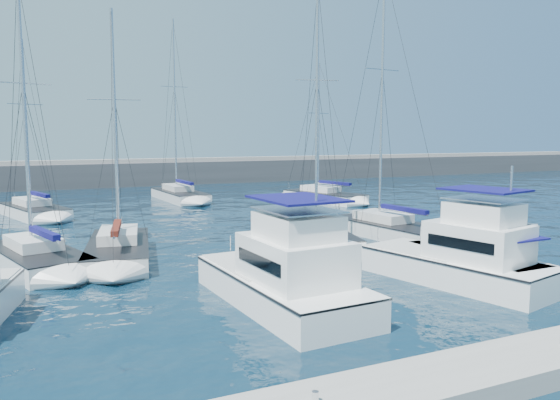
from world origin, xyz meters
name	(u,v)px	position (x,y,z in m)	size (l,w,h in m)	color
ground	(353,275)	(0.00, 0.00, 0.00)	(220.00, 220.00, 0.00)	black
breakwater	(140,177)	(0.00, 52.00, 1.05)	(160.00, 6.00, 4.45)	#424244
dock_cleat_near_port	(315,396)	(-8.00, -11.00, 0.72)	(0.16, 0.16, 0.25)	silver
motor_yacht_port_inner	(286,278)	(-4.87, -2.95, 1.13)	(4.03, 9.15, 4.69)	white
motor_yacht_stbd_inner	(464,259)	(3.58, -3.37, 1.13)	(5.06, 8.86, 4.69)	white
motor_yacht_stbd_outer	(480,260)	(4.70, -3.14, 0.94)	(2.61, 6.78, 3.20)	silver
sailboat_mid_a	(37,258)	(-13.34, 7.68, 0.52)	(5.06, 8.29, 14.40)	white
sailboat_mid_b	(119,250)	(-9.40, 7.96, 0.50)	(4.65, 9.00, 13.35)	silver
sailboat_mid_c	(319,237)	(1.93, 6.67, 0.54)	(4.61, 8.13, 15.58)	white
sailboat_mid_d	(388,228)	(7.42, 7.46, 0.55)	(4.19, 8.82, 17.20)	silver
sailboat_back_a	(34,211)	(-13.18, 26.22, 0.52)	(5.37, 8.77, 14.34)	white
sailboat_back_b	(179,195)	(0.32, 32.78, 0.54)	(3.77, 10.04, 18.34)	silver
sailboat_back_c	(324,196)	(12.98, 25.59, 0.51)	(5.23, 9.45, 13.86)	white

